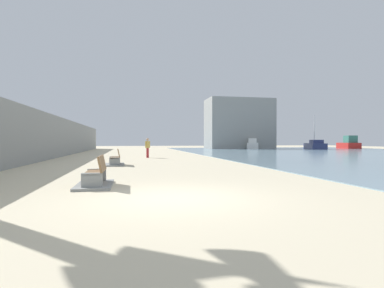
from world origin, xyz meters
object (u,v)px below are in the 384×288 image
at_px(bench_near, 96,179).
at_px(person_walking, 148,146).
at_px(boat_far_right, 252,145).
at_px(bench_far, 115,161).
at_px(boat_nearest, 349,144).
at_px(boat_far_left, 315,145).

xyz_separation_m(bench_near, person_walking, (2.56, 15.95, 0.75)).
distance_m(bench_near, boat_far_right, 46.05).
relative_size(bench_near, bench_far, 0.98).
distance_m(bench_far, boat_nearest, 49.32).
bearing_deg(boat_far_left, person_walking, -144.68).
height_order(bench_far, boat_far_left, boat_far_left).
bearing_deg(boat_far_right, bench_far, -124.66).
height_order(boat_far_left, boat_nearest, boat_far_left).
height_order(bench_far, boat_far_right, boat_far_right).
bearing_deg(person_walking, bench_near, -99.11).
bearing_deg(bench_near, boat_nearest, 43.62).
bearing_deg(boat_far_right, boat_nearest, -7.82).
relative_size(boat_far_left, boat_far_right, 1.70).
height_order(bench_near, person_walking, person_walking).
xyz_separation_m(bench_near, bench_far, (0.22, 8.45, 0.00)).
distance_m(bench_near, bench_far, 8.45).
distance_m(bench_far, boat_far_right, 38.74).
bearing_deg(boat_far_left, bench_near, -131.15).
xyz_separation_m(bench_near, boat_nearest, (39.78, 37.91, 0.65)).
xyz_separation_m(bench_far, boat_far_right, (22.03, 31.87, 0.51)).
relative_size(bench_near, boat_far_right, 0.47).
distance_m(bench_near, boat_nearest, 54.95).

